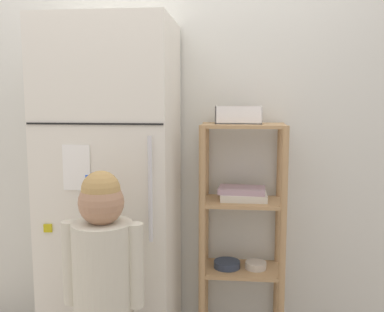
{
  "coord_description": "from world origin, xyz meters",
  "views": [
    {
      "loc": [
        0.42,
        -2.19,
        1.37
      ],
      "look_at": [
        0.19,
        0.02,
        1.07
      ],
      "focal_mm": 41.14,
      "sensor_mm": 36.0,
      "label": 1
    }
  ],
  "objects_px": {
    "refrigerator": "(113,191)",
    "child_standing": "(103,271)",
    "pantry_shelf_unit": "(242,218)",
    "fruit_bin": "(238,116)"
  },
  "relations": [
    {
      "from": "pantry_shelf_unit",
      "to": "fruit_bin",
      "type": "xyz_separation_m",
      "value": [
        -0.03,
        0.02,
        0.55
      ]
    },
    {
      "from": "refrigerator",
      "to": "pantry_shelf_unit",
      "type": "xyz_separation_m",
      "value": [
        0.68,
        0.13,
        -0.16
      ]
    },
    {
      "from": "refrigerator",
      "to": "child_standing",
      "type": "height_order",
      "value": "refrigerator"
    },
    {
      "from": "refrigerator",
      "to": "child_standing",
      "type": "xyz_separation_m",
      "value": [
        0.1,
        -0.5,
        -0.23
      ]
    },
    {
      "from": "child_standing",
      "to": "fruit_bin",
      "type": "xyz_separation_m",
      "value": [
        0.55,
        0.66,
        0.62
      ]
    },
    {
      "from": "child_standing",
      "to": "pantry_shelf_unit",
      "type": "height_order",
      "value": "pantry_shelf_unit"
    },
    {
      "from": "pantry_shelf_unit",
      "to": "refrigerator",
      "type": "bearing_deg",
      "value": -168.85
    },
    {
      "from": "child_standing",
      "to": "refrigerator",
      "type": "bearing_deg",
      "value": 100.95
    },
    {
      "from": "refrigerator",
      "to": "pantry_shelf_unit",
      "type": "bearing_deg",
      "value": 11.15
    },
    {
      "from": "child_standing",
      "to": "pantry_shelf_unit",
      "type": "xyz_separation_m",
      "value": [
        0.58,
        0.64,
        0.07
      ]
    }
  ]
}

